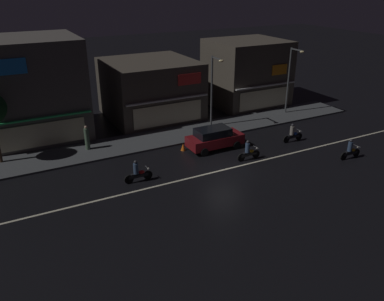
{
  "coord_description": "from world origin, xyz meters",
  "views": [
    {
      "loc": [
        -13.14,
        -20.35,
        12.03
      ],
      "look_at": [
        -2.1,
        0.73,
        1.59
      ],
      "focal_mm": 36.84,
      "sensor_mm": 36.0,
      "label": 1
    }
  ],
  "objects_px": {
    "streetlamp_west": "(213,85)",
    "motorcycle_trailing_far": "(350,150)",
    "parked_car_near_kerb": "(214,138)",
    "motorcycle_following": "(138,173)",
    "pedestrian_on_sidewalk": "(87,138)",
    "motorcycle_opposite_lane": "(293,134)",
    "motorcycle_lead": "(248,152)",
    "traffic_cone": "(183,147)",
    "streetlamp_mid": "(291,75)"
  },
  "relations": [
    {
      "from": "streetlamp_west",
      "to": "motorcycle_trailing_far",
      "type": "distance_m",
      "value": 11.96
    },
    {
      "from": "streetlamp_west",
      "to": "motorcycle_trailing_far",
      "type": "height_order",
      "value": "streetlamp_west"
    },
    {
      "from": "parked_car_near_kerb",
      "to": "motorcycle_following",
      "type": "relative_size",
      "value": 2.26
    },
    {
      "from": "pedestrian_on_sidewalk",
      "to": "motorcycle_opposite_lane",
      "type": "distance_m",
      "value": 16.02
    },
    {
      "from": "streetlamp_west",
      "to": "pedestrian_on_sidewalk",
      "type": "xyz_separation_m",
      "value": [
        -10.85,
        0.11,
        -2.78
      ]
    },
    {
      "from": "motorcycle_lead",
      "to": "motorcycle_trailing_far",
      "type": "relative_size",
      "value": 1.0
    },
    {
      "from": "motorcycle_opposite_lane",
      "to": "traffic_cone",
      "type": "bearing_deg",
      "value": 160.28
    },
    {
      "from": "parked_car_near_kerb",
      "to": "motorcycle_trailing_far",
      "type": "distance_m",
      "value": 9.91
    },
    {
      "from": "motorcycle_lead",
      "to": "traffic_cone",
      "type": "xyz_separation_m",
      "value": [
        -3.4,
        3.67,
        -0.36
      ]
    },
    {
      "from": "pedestrian_on_sidewalk",
      "to": "motorcycle_trailing_far",
      "type": "bearing_deg",
      "value": 59.0
    },
    {
      "from": "parked_car_near_kerb",
      "to": "motorcycle_lead",
      "type": "distance_m",
      "value": 3.12
    },
    {
      "from": "streetlamp_west",
      "to": "motorcycle_following",
      "type": "relative_size",
      "value": 3.2
    },
    {
      "from": "streetlamp_mid",
      "to": "motorcycle_opposite_lane",
      "type": "height_order",
      "value": "streetlamp_mid"
    },
    {
      "from": "pedestrian_on_sidewalk",
      "to": "parked_car_near_kerb",
      "type": "relative_size",
      "value": 0.44
    },
    {
      "from": "streetlamp_west",
      "to": "streetlamp_mid",
      "type": "bearing_deg",
      "value": -0.4
    },
    {
      "from": "motorcycle_following",
      "to": "motorcycle_opposite_lane",
      "type": "xyz_separation_m",
      "value": [
        13.34,
        0.68,
        0.0
      ]
    },
    {
      "from": "streetlamp_mid",
      "to": "traffic_cone",
      "type": "bearing_deg",
      "value": -166.24
    },
    {
      "from": "streetlamp_mid",
      "to": "pedestrian_on_sidewalk",
      "type": "height_order",
      "value": "streetlamp_mid"
    },
    {
      "from": "traffic_cone",
      "to": "motorcycle_lead",
      "type": "bearing_deg",
      "value": -47.16
    },
    {
      "from": "motorcycle_lead",
      "to": "motorcycle_trailing_far",
      "type": "distance_m",
      "value": 7.39
    },
    {
      "from": "pedestrian_on_sidewalk",
      "to": "parked_car_near_kerb",
      "type": "xyz_separation_m",
      "value": [
        8.69,
        -4.05,
        -0.14
      ]
    },
    {
      "from": "parked_car_near_kerb",
      "to": "traffic_cone",
      "type": "relative_size",
      "value": 7.82
    },
    {
      "from": "streetlamp_west",
      "to": "motorcycle_following",
      "type": "xyz_separation_m",
      "value": [
        -9.24,
        -6.31,
        -3.16
      ]
    },
    {
      "from": "parked_car_near_kerb",
      "to": "motorcycle_lead",
      "type": "height_order",
      "value": "parked_car_near_kerb"
    },
    {
      "from": "streetlamp_west",
      "to": "motorcycle_opposite_lane",
      "type": "distance_m",
      "value": 7.65
    },
    {
      "from": "motorcycle_following",
      "to": "motorcycle_opposite_lane",
      "type": "distance_m",
      "value": 13.36
    },
    {
      "from": "motorcycle_following",
      "to": "motorcycle_opposite_lane",
      "type": "bearing_deg",
      "value": -1.99
    },
    {
      "from": "pedestrian_on_sidewalk",
      "to": "motorcycle_opposite_lane",
      "type": "relative_size",
      "value": 0.99
    },
    {
      "from": "pedestrian_on_sidewalk",
      "to": "motorcycle_opposite_lane",
      "type": "height_order",
      "value": "pedestrian_on_sidewalk"
    },
    {
      "from": "streetlamp_west",
      "to": "pedestrian_on_sidewalk",
      "type": "bearing_deg",
      "value": 179.4
    },
    {
      "from": "motorcycle_following",
      "to": "streetlamp_west",
      "type": "bearing_deg",
      "value": 29.4
    },
    {
      "from": "motorcycle_lead",
      "to": "streetlamp_west",
      "type": "bearing_deg",
      "value": 83.66
    },
    {
      "from": "motorcycle_following",
      "to": "motorcycle_trailing_far",
      "type": "relative_size",
      "value": 1.0
    },
    {
      "from": "motorcycle_lead",
      "to": "motorcycle_following",
      "type": "distance_m",
      "value": 8.23
    },
    {
      "from": "parked_car_near_kerb",
      "to": "motorcycle_following",
      "type": "xyz_separation_m",
      "value": [
        -7.09,
        -2.37,
        -0.24
      ]
    },
    {
      "from": "streetlamp_west",
      "to": "parked_car_near_kerb",
      "type": "distance_m",
      "value": 5.36
    },
    {
      "from": "parked_car_near_kerb",
      "to": "motorcycle_following",
      "type": "height_order",
      "value": "parked_car_near_kerb"
    },
    {
      "from": "parked_car_near_kerb",
      "to": "motorcycle_opposite_lane",
      "type": "bearing_deg",
      "value": 164.91
    },
    {
      "from": "motorcycle_lead",
      "to": "motorcycle_following",
      "type": "relative_size",
      "value": 1.0
    },
    {
      "from": "streetlamp_west",
      "to": "traffic_cone",
      "type": "bearing_deg",
      "value": -144.44
    },
    {
      "from": "pedestrian_on_sidewalk",
      "to": "motorcycle_lead",
      "type": "distance_m",
      "value": 12.04
    },
    {
      "from": "motorcycle_trailing_far",
      "to": "motorcycle_following",
      "type": "bearing_deg",
      "value": -9.83
    },
    {
      "from": "streetlamp_mid",
      "to": "pedestrian_on_sidewalk",
      "type": "bearing_deg",
      "value": 179.49
    },
    {
      "from": "streetlamp_west",
      "to": "motorcycle_lead",
      "type": "xyz_separation_m",
      "value": [
        -1.03,
        -6.84,
        -3.16
      ]
    },
    {
      "from": "streetlamp_west",
      "to": "motorcycle_lead",
      "type": "distance_m",
      "value": 7.61
    },
    {
      "from": "motorcycle_following",
      "to": "motorcycle_lead",
      "type": "bearing_deg",
      "value": -8.63
    },
    {
      "from": "streetlamp_mid",
      "to": "streetlamp_west",
      "type": "bearing_deg",
      "value": 179.6
    },
    {
      "from": "streetlamp_mid",
      "to": "motorcycle_opposite_lane",
      "type": "bearing_deg",
      "value": -126.86
    },
    {
      "from": "motorcycle_trailing_far",
      "to": "parked_car_near_kerb",
      "type": "bearing_deg",
      "value": -33.89
    },
    {
      "from": "pedestrian_on_sidewalk",
      "to": "streetlamp_west",
      "type": "bearing_deg",
      "value": 90.17
    }
  ]
}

